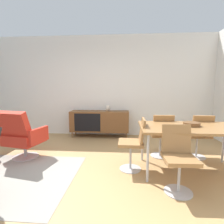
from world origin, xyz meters
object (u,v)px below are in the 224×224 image
(dining_chair_near_window, at_px, (134,142))
(dining_chair_back_right, at_px, (199,135))
(vase_cobalt, at_px, (108,108))
(sideboard, at_px, (100,121))
(wooden_bowl_on_table, at_px, (191,124))
(dining_chair_back_left, at_px, (161,134))
(lounge_chair_red, at_px, (22,135))
(dining_chair_front_left, at_px, (178,156))
(dining_table, at_px, (191,129))

(dining_chair_near_window, distance_m, dining_chair_back_right, 1.36)
(vase_cobalt, bearing_deg, dining_chair_back_right, -36.63)
(sideboard, distance_m, dining_chair_back_right, 2.52)
(wooden_bowl_on_table, distance_m, dining_chair_back_left, 0.70)
(dining_chair_near_window, relative_size, lounge_chair_red, 0.90)
(dining_chair_front_left, height_order, lounge_chair_red, lounge_chair_red)
(wooden_bowl_on_table, height_order, dining_chair_near_window, dining_chair_near_window)
(vase_cobalt, relative_size, dining_chair_front_left, 0.20)
(dining_table, relative_size, dining_chair_back_left, 1.87)
(dining_chair_front_left, distance_m, dining_chair_back_left, 1.12)
(dining_chair_front_left, distance_m, dining_chair_near_window, 0.77)
(vase_cobalt, height_order, dining_chair_back_right, vase_cobalt)
(sideboard, xyz_separation_m, dining_chair_front_left, (1.40, -2.51, 0.03))
(vase_cobalt, height_order, dining_chair_near_window, vase_cobalt)
(dining_table, distance_m, wooden_bowl_on_table, 0.09)
(wooden_bowl_on_table, distance_m, dining_chair_near_window, 0.95)
(sideboard, bearing_deg, dining_chair_near_window, -66.18)
(wooden_bowl_on_table, height_order, dining_chair_back_right, dining_chair_back_right)
(vase_cobalt, xyz_separation_m, dining_chair_back_left, (1.18, -1.39, -0.33))
(sideboard, bearing_deg, dining_chair_back_left, -44.78)
(dining_chair_front_left, bearing_deg, vase_cobalt, 114.97)
(dining_chair_back_right, bearing_deg, vase_cobalt, 143.37)
(vase_cobalt, relative_size, dining_chair_back_left, 0.20)
(vase_cobalt, xyz_separation_m, wooden_bowl_on_table, (1.54, -1.91, -0.03))
(sideboard, height_order, dining_table, dining_table)
(dining_chair_back_left, bearing_deg, dining_chair_back_right, 0.00)
(wooden_bowl_on_table, height_order, dining_chair_front_left, dining_chair_front_left)
(dining_chair_near_window, bearing_deg, dining_chair_front_left, -46.09)
(dining_table, relative_size, dining_chair_back_right, 1.87)
(dining_chair_near_window, height_order, lounge_chair_red, lounge_chair_red)
(dining_chair_back_left, bearing_deg, vase_cobalt, 130.11)
(sideboard, height_order, vase_cobalt, vase_cobalt)
(dining_chair_back_right, bearing_deg, dining_table, -122.31)
(dining_table, xyz_separation_m, dining_chair_back_right, (0.35, 0.56, -0.23))
(dining_table, height_order, dining_chair_back_left, dining_chair_back_left)
(dining_chair_near_window, distance_m, dining_chair_back_left, 0.78)
(dining_chair_near_window, bearing_deg, lounge_chair_red, 171.96)
(vase_cobalt, height_order, dining_table, vase_cobalt)
(vase_cobalt, distance_m, dining_chair_front_left, 2.79)
(dining_chair_back_left, bearing_deg, lounge_chair_red, -174.35)
(dining_chair_back_left, bearing_deg, wooden_bowl_on_table, -54.90)
(wooden_bowl_on_table, relative_size, dining_chair_near_window, 0.30)
(dining_chair_near_window, relative_size, dining_chair_back_left, 1.00)
(dining_table, distance_m, dining_chair_near_window, 0.92)
(vase_cobalt, bearing_deg, dining_chair_front_left, -65.03)
(sideboard, height_order, dining_chair_back_right, dining_chair_back_right)
(vase_cobalt, distance_m, dining_chair_back_right, 2.36)
(wooden_bowl_on_table, xyz_separation_m, dining_chair_back_left, (-0.36, 0.51, -0.30))
(dining_chair_back_left, relative_size, lounge_chair_red, 0.90)
(dining_table, bearing_deg, dining_chair_back_right, 57.69)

